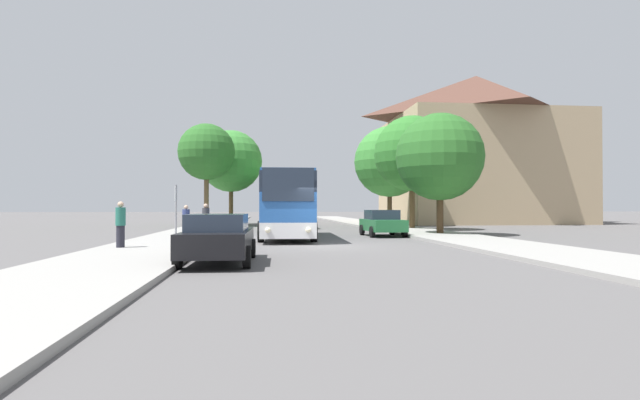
# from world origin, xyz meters

# --- Properties ---
(ground_plane) EXTENTS (300.00, 300.00, 0.00)m
(ground_plane) POSITION_xyz_m (0.00, 0.00, 0.00)
(ground_plane) COLOR #565454
(ground_plane) RESTS_ON ground
(sidewalk_left) EXTENTS (4.00, 120.00, 0.15)m
(sidewalk_left) POSITION_xyz_m (-7.00, 0.00, 0.07)
(sidewalk_left) COLOR gray
(sidewalk_left) RESTS_ON ground_plane
(sidewalk_right) EXTENTS (4.00, 120.00, 0.15)m
(sidewalk_right) POSITION_xyz_m (7.00, 0.00, 0.07)
(sidewalk_right) COLOR gray
(sidewalk_right) RESTS_ON ground_plane
(building_right_background) EXTENTS (17.56, 15.23, 15.54)m
(building_right_background) POSITION_xyz_m (19.55, 29.40, 7.77)
(building_right_background) COLOR tan
(building_right_background) RESTS_ON ground_plane
(bus_front) EXTENTS (3.00, 10.36, 3.38)m
(bus_front) POSITION_xyz_m (-1.53, 5.60, 1.80)
(bus_front) COLOR silver
(bus_front) RESTS_ON ground_plane
(bus_middle) EXTENTS (3.05, 10.99, 3.57)m
(bus_middle) POSITION_xyz_m (-1.42, 20.58, 1.90)
(bus_middle) COLOR silver
(bus_middle) RESTS_ON ground_plane
(bus_rear) EXTENTS (2.85, 11.40, 3.22)m
(bus_rear) POSITION_xyz_m (-1.50, 36.31, 1.72)
(bus_rear) COLOR #238942
(bus_rear) RESTS_ON ground_plane
(parked_car_left_curb) EXTENTS (2.12, 4.62, 1.45)m
(parked_car_left_curb) POSITION_xyz_m (-4.04, -6.04, 0.76)
(parked_car_left_curb) COLOR black
(parked_car_left_curb) RESTS_ON ground_plane
(parked_car_right_near) EXTENTS (2.10, 3.96, 1.49)m
(parked_car_right_near) POSITION_xyz_m (3.94, 6.70, 0.77)
(parked_car_right_near) COLOR #236B38
(parked_car_right_near) RESTS_ON ground_plane
(bus_stop_sign) EXTENTS (0.08, 0.45, 2.40)m
(bus_stop_sign) POSITION_xyz_m (-6.25, -0.35, 1.64)
(bus_stop_sign) COLOR gray
(bus_stop_sign) RESTS_ON sidewalk_left
(pedestrian_waiting_near) EXTENTS (0.36, 0.36, 1.60)m
(pedestrian_waiting_near) POSITION_xyz_m (-6.55, 4.19, 0.95)
(pedestrian_waiting_near) COLOR #23232D
(pedestrian_waiting_near) RESTS_ON sidewalk_left
(pedestrian_waiting_far) EXTENTS (0.36, 0.36, 1.68)m
(pedestrian_waiting_far) POSITION_xyz_m (-5.62, 4.43, 0.99)
(pedestrian_waiting_far) COLOR #23232D
(pedestrian_waiting_far) RESTS_ON sidewalk_left
(pedestrian_walking_back) EXTENTS (0.36, 0.36, 1.71)m
(pedestrian_walking_back) POSITION_xyz_m (-8.03, -1.71, 1.01)
(pedestrian_walking_back) COLOR #23232D
(pedestrian_walking_back) RESTS_ON sidewalk_left
(tree_left_near) EXTENTS (4.76, 4.76, 8.54)m
(tree_left_near) POSITION_xyz_m (-7.57, 21.74, 6.28)
(tree_left_near) COLOR brown
(tree_left_near) RESTS_ON sidewalk_left
(tree_left_far) EXTENTS (5.79, 5.79, 8.70)m
(tree_left_far) POSITION_xyz_m (-5.83, 26.31, 5.94)
(tree_left_far) COLOR #513D23
(tree_left_far) RESTS_ON sidewalk_left
(tree_right_near) EXTENTS (6.13, 6.13, 8.50)m
(tree_right_near) POSITION_xyz_m (8.06, 21.20, 5.58)
(tree_right_near) COLOR #47331E
(tree_right_near) RESTS_ON sidewalk_right
(tree_right_mid) EXTENTS (5.09, 5.09, 6.97)m
(tree_right_mid) POSITION_xyz_m (7.44, 7.02, 4.57)
(tree_right_mid) COLOR #47331E
(tree_right_mid) RESTS_ON sidewalk_right
(tree_right_far) EXTENTS (5.46, 5.46, 8.11)m
(tree_right_far) POSITION_xyz_m (7.90, 14.03, 5.52)
(tree_right_far) COLOR #513D23
(tree_right_far) RESTS_ON sidewalk_right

